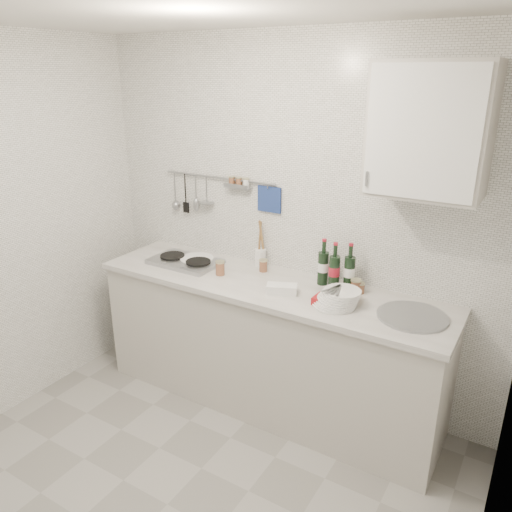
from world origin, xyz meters
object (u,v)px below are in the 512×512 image
at_px(plate_stack_sink, 338,298).
at_px(wall_cabinet, 430,130).
at_px(utensil_crock, 260,255).
at_px(plate_stack_hob, 196,260).
at_px(wine_bottles, 336,265).

bearing_deg(plate_stack_sink, wall_cabinet, 27.09).
bearing_deg(utensil_crock, wall_cabinet, -6.72).
height_order(wall_cabinet, plate_stack_hob, wall_cabinet).
bearing_deg(utensil_crock, plate_stack_hob, -156.41).
relative_size(wall_cabinet, plate_stack_hob, 2.66).
relative_size(wall_cabinet, wine_bottles, 2.26).
relative_size(plate_stack_hob, utensil_crock, 0.76).
height_order(plate_stack_sink, utensil_crock, utensil_crock).
bearing_deg(plate_stack_hob, wine_bottles, 5.98).
xyz_separation_m(wall_cabinet, plate_stack_hob, (-1.55, -0.06, -1.01)).
distance_m(wall_cabinet, utensil_crock, 1.47).
bearing_deg(wine_bottles, plate_stack_hob, -174.02).
bearing_deg(plate_stack_hob, wall_cabinet, 2.23).
xyz_separation_m(wine_bottles, utensil_crock, (-0.61, 0.08, -0.07)).
height_order(plate_stack_hob, utensil_crock, utensil_crock).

